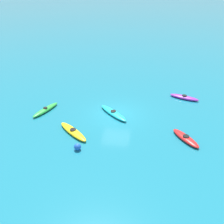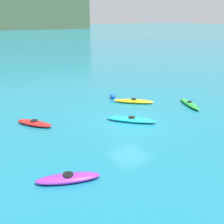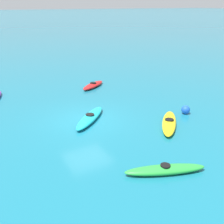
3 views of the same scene
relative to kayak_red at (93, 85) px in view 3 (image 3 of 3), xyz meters
name	(u,v)px [view 3 (image 3 of 3)]	position (x,y,z in m)	size (l,w,h in m)	color
ground_plane	(86,119)	(5.60, -3.07, -0.16)	(600.00, 600.00, 0.00)	#19728C
kayak_red	(93,85)	(0.00, 0.00, 0.00)	(2.14, 2.60, 0.37)	red
kayak_green	(165,170)	(11.91, -2.58, 0.00)	(1.65, 3.12, 0.37)	green
kayak_yellow	(169,123)	(8.49, 0.42, 0.00)	(2.98, 2.73, 0.37)	yellow
kayak_cyan	(90,118)	(5.85, -2.92, 0.00)	(2.97, 2.98, 0.37)	#19B7C6
buoy_blue	(186,110)	(7.60, 2.35, 0.09)	(0.50, 0.50, 0.50)	blue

